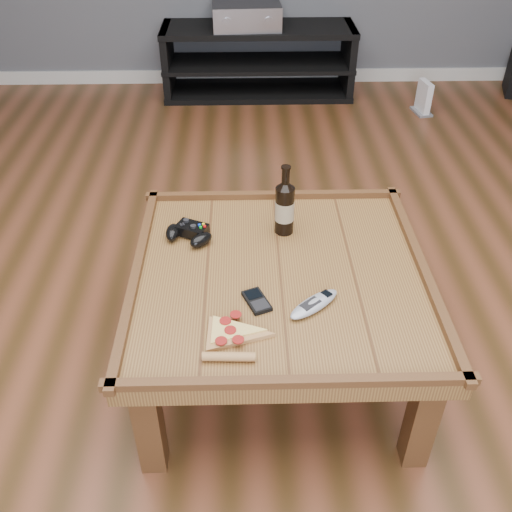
{
  "coord_description": "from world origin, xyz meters",
  "views": [
    {
      "loc": [
        -0.12,
        -1.5,
        1.67
      ],
      "look_at": [
        -0.08,
        0.0,
        0.52
      ],
      "focal_mm": 40.0,
      "sensor_mm": 36.0,
      "label": 1
    }
  ],
  "objects_px": {
    "media_console": "(258,62)",
    "game_controller": "(189,233)",
    "beer_bottle": "(285,206)",
    "remote_control": "(314,304)",
    "pizza_slice": "(230,336)",
    "av_receiver": "(246,14)",
    "game_console": "(424,99)",
    "smartphone": "(257,301)",
    "coffee_table": "(280,286)"
  },
  "relations": [
    {
      "from": "media_console",
      "to": "game_controller",
      "type": "relative_size",
      "value": 7.57
    },
    {
      "from": "beer_bottle",
      "to": "remote_control",
      "type": "distance_m",
      "value": 0.44
    },
    {
      "from": "pizza_slice",
      "to": "remote_control",
      "type": "distance_m",
      "value": 0.29
    },
    {
      "from": "beer_bottle",
      "to": "game_controller",
      "type": "bearing_deg",
      "value": -173.49
    },
    {
      "from": "game_controller",
      "to": "remote_control",
      "type": "bearing_deg",
      "value": -17.51
    },
    {
      "from": "beer_bottle",
      "to": "remote_control",
      "type": "height_order",
      "value": "beer_bottle"
    },
    {
      "from": "beer_bottle",
      "to": "game_controller",
      "type": "height_order",
      "value": "beer_bottle"
    },
    {
      "from": "av_receiver",
      "to": "game_console",
      "type": "xyz_separation_m",
      "value": [
        1.25,
        -0.39,
        -0.48
      ]
    },
    {
      "from": "media_console",
      "to": "beer_bottle",
      "type": "xyz_separation_m",
      "value": [
        0.03,
        -2.5,
        0.31
      ]
    },
    {
      "from": "smartphone",
      "to": "game_console",
      "type": "relative_size",
      "value": 0.56
    },
    {
      "from": "av_receiver",
      "to": "game_controller",
      "type": "bearing_deg",
      "value": -98.37
    },
    {
      "from": "pizza_slice",
      "to": "av_receiver",
      "type": "xyz_separation_m",
      "value": [
        0.08,
        3.05,
        0.12
      ]
    },
    {
      "from": "coffee_table",
      "to": "game_console",
      "type": "relative_size",
      "value": 4.51
    },
    {
      "from": "smartphone",
      "to": "remote_control",
      "type": "relative_size",
      "value": 0.66
    },
    {
      "from": "media_console",
      "to": "pizza_slice",
      "type": "relative_size",
      "value": 5.07
    },
    {
      "from": "media_console",
      "to": "smartphone",
      "type": "distance_m",
      "value": 2.91
    },
    {
      "from": "game_controller",
      "to": "smartphone",
      "type": "xyz_separation_m",
      "value": [
        0.24,
        -0.36,
        -0.02
      ]
    },
    {
      "from": "pizza_slice",
      "to": "remote_control",
      "type": "height_order",
      "value": "same"
    },
    {
      "from": "pizza_slice",
      "to": "coffee_table",
      "type": "bearing_deg",
      "value": 63.49
    },
    {
      "from": "remote_control",
      "to": "beer_bottle",
      "type": "bearing_deg",
      "value": 149.61
    },
    {
      "from": "remote_control",
      "to": "av_receiver",
      "type": "relative_size",
      "value": 0.39
    },
    {
      "from": "media_console",
      "to": "smartphone",
      "type": "xyz_separation_m",
      "value": [
        -0.08,
        -2.9,
        0.21
      ]
    },
    {
      "from": "pizza_slice",
      "to": "game_controller",
      "type": "bearing_deg",
      "value": 108.96
    },
    {
      "from": "remote_control",
      "to": "game_console",
      "type": "xyz_separation_m",
      "value": [
        1.07,
        2.53,
        -0.36
      ]
    },
    {
      "from": "media_console",
      "to": "av_receiver",
      "type": "bearing_deg",
      "value": -176.0
    },
    {
      "from": "media_console",
      "to": "beer_bottle",
      "type": "bearing_deg",
      "value": -89.37
    },
    {
      "from": "coffee_table",
      "to": "remote_control",
      "type": "height_order",
      "value": "remote_control"
    },
    {
      "from": "smartphone",
      "to": "game_console",
      "type": "height_order",
      "value": "smartphone"
    },
    {
      "from": "beer_bottle",
      "to": "remote_control",
      "type": "xyz_separation_m",
      "value": [
        0.07,
        -0.42,
        -0.1
      ]
    },
    {
      "from": "coffee_table",
      "to": "smartphone",
      "type": "relative_size",
      "value": 8.06
    },
    {
      "from": "smartphone",
      "to": "media_console",
      "type": "bearing_deg",
      "value": 65.87
    },
    {
      "from": "beer_bottle",
      "to": "smartphone",
      "type": "bearing_deg",
      "value": -105.65
    },
    {
      "from": "coffee_table",
      "to": "smartphone",
      "type": "bearing_deg",
      "value": -119.07
    },
    {
      "from": "pizza_slice",
      "to": "game_console",
      "type": "distance_m",
      "value": 3.0
    },
    {
      "from": "coffee_table",
      "to": "game_console",
      "type": "xyz_separation_m",
      "value": [
        1.16,
        2.36,
        -0.29
      ]
    },
    {
      "from": "coffee_table",
      "to": "beer_bottle",
      "type": "bearing_deg",
      "value": 83.61
    },
    {
      "from": "beer_bottle",
      "to": "game_controller",
      "type": "distance_m",
      "value": 0.36
    },
    {
      "from": "pizza_slice",
      "to": "smartphone",
      "type": "bearing_deg",
      "value": 64.06
    },
    {
      "from": "remote_control",
      "to": "av_receiver",
      "type": "xyz_separation_m",
      "value": [
        -0.18,
        2.92,
        0.12
      ]
    },
    {
      "from": "av_receiver",
      "to": "pizza_slice",
      "type": "bearing_deg",
      "value": -94.56
    },
    {
      "from": "coffee_table",
      "to": "game_controller",
      "type": "distance_m",
      "value": 0.39
    },
    {
      "from": "game_controller",
      "to": "pizza_slice",
      "type": "distance_m",
      "value": 0.53
    },
    {
      "from": "remote_control",
      "to": "av_receiver",
      "type": "height_order",
      "value": "av_receiver"
    },
    {
      "from": "remote_control",
      "to": "game_console",
      "type": "relative_size",
      "value": 0.84
    },
    {
      "from": "game_console",
      "to": "media_console",
      "type": "bearing_deg",
      "value": 151.57
    },
    {
      "from": "beer_bottle",
      "to": "pizza_slice",
      "type": "relative_size",
      "value": 0.99
    },
    {
      "from": "media_console",
      "to": "pizza_slice",
      "type": "distance_m",
      "value": 3.07
    },
    {
      "from": "coffee_table",
      "to": "media_console",
      "type": "relative_size",
      "value": 0.74
    },
    {
      "from": "pizza_slice",
      "to": "smartphone",
      "type": "xyz_separation_m",
      "value": [
        0.08,
        0.16,
        -0.0
      ]
    },
    {
      "from": "pizza_slice",
      "to": "av_receiver",
      "type": "height_order",
      "value": "av_receiver"
    }
  ]
}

